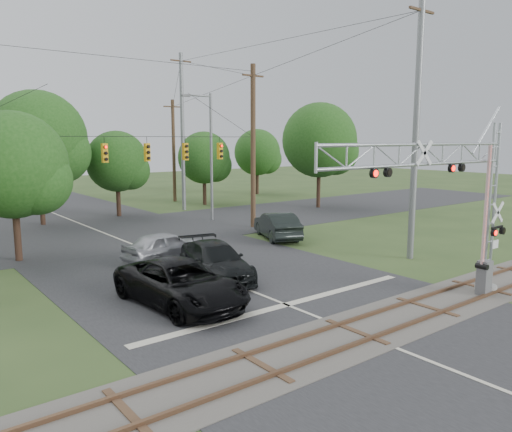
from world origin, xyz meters
TOP-DOWN VIEW (x-y plane):
  - ground at (0.00, 0.00)m, footprint 160.00×160.00m
  - road_main at (0.00, 10.00)m, footprint 14.00×90.00m
  - road_cross at (0.00, 24.00)m, footprint 90.00×12.00m
  - railroad_track at (0.00, 2.00)m, footprint 90.00×3.20m
  - crossing_gantry at (4.69, 1.64)m, footprint 10.60×0.89m
  - traffic_signal_span at (0.91, 20.00)m, footprint 19.34×0.36m
  - pickup_black at (-3.18, 8.04)m, footprint 3.32×6.40m
  - car_dark at (-0.07, 10.37)m, footprint 3.48×5.97m
  - sedan_silver at (-0.30, 14.75)m, footprint 4.84×2.48m
  - suv_dark at (8.19, 15.76)m, footprint 3.65×5.44m
  - streetlight at (8.61, 24.41)m, footprint 2.60×0.27m
  - utility_poles at (2.72, 23.24)m, footprint 26.74×30.16m
  - treeline at (-1.39, 31.14)m, footprint 51.39×26.15m

SIDE VIEW (x-z plane):
  - ground at x=0.00m, z-range 0.00..0.00m
  - road_main at x=0.00m, z-range 0.00..0.02m
  - road_cross at x=0.00m, z-range 0.00..0.02m
  - railroad_track at x=0.00m, z-range -0.05..0.11m
  - sedan_silver at x=-0.30m, z-range 0.00..1.57m
  - car_dark at x=-0.07m, z-range 0.00..1.62m
  - suv_dark at x=8.19m, z-range 0.00..1.70m
  - pickup_black at x=-3.18m, z-range 0.00..1.72m
  - crossing_gantry at x=4.69m, z-range 0.84..7.83m
  - streetlight at x=8.61m, z-range 0.58..10.35m
  - treeline at x=-1.39m, z-range 0.74..10.61m
  - traffic_signal_span at x=0.91m, z-range -0.03..11.47m
  - utility_poles at x=2.72m, z-range -0.71..13.01m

